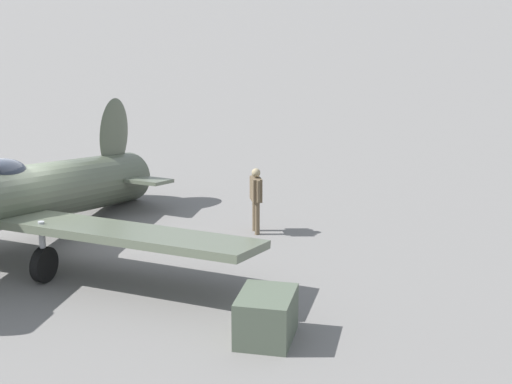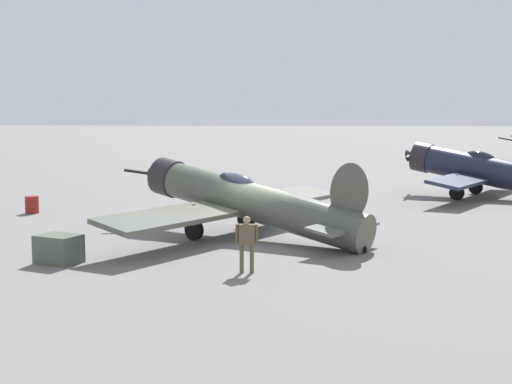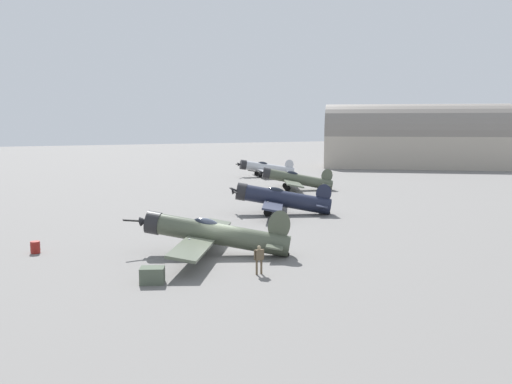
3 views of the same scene
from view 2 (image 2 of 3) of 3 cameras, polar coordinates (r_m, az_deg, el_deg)
name	(u,v)px [view 2 (image 2 of 3)]	position (r m, az deg, el deg)	size (l,w,h in m)	color
ground_plane	(256,239)	(26.85, 0.00, -3.82)	(400.00, 400.00, 0.00)	slate
airplane_foreground	(245,201)	(26.93, -0.88, -0.71)	(11.74, 10.36, 3.25)	#4C5442
airplane_mid_apron	(487,171)	(41.01, 18.22, 1.59)	(10.74, 9.22, 3.12)	#1E2338
ground_crew_mechanic	(247,239)	(21.11, -0.76, -3.80)	(0.25, 0.67, 1.73)	brown
equipment_crate	(59,249)	(23.44, -15.70, -4.47)	(1.45, 1.61, 0.91)	#4C5647
fuel_drum	(32,205)	(35.10, -17.70, -0.99)	(0.67, 0.67, 0.82)	maroon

